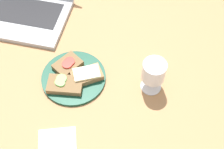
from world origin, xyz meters
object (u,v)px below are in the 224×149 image
(sandwich_with_cucumber, at_px, (65,85))
(sandwich_with_cheese, at_px, (87,75))
(plate, at_px, (74,78))
(wine_glass, at_px, (154,73))
(napkin, at_px, (57,145))
(laptop, at_px, (26,3))
(sandwich_with_tomato, at_px, (68,65))

(sandwich_with_cucumber, bearing_deg, sandwich_with_cheese, 40.26)
(plate, height_order, sandwich_with_cucumber, sandwich_with_cucumber)
(sandwich_with_cucumber, xyz_separation_m, wine_glass, (0.28, 0.07, 0.06))
(napkin, bearing_deg, laptop, 119.55)
(sandwich_with_tomato, relative_size, laptop, 0.34)
(sandwich_with_cucumber, distance_m, napkin, 0.21)
(sandwich_with_cheese, distance_m, wine_glass, 0.23)
(sandwich_with_cucumber, distance_m, wine_glass, 0.30)
(sandwich_with_tomato, height_order, sandwich_with_cheese, sandwich_with_cheese)
(sandwich_with_cucumber, height_order, sandwich_with_cheese, sandwich_with_cheese)
(laptop, xyz_separation_m, napkin, (0.29, -0.52, -0.04))
(napkin, bearing_deg, wine_glass, 47.86)
(sandwich_with_cucumber, bearing_deg, wine_glass, 13.94)
(plate, distance_m, napkin, 0.25)
(plate, height_order, sandwich_with_tomato, sandwich_with_tomato)
(wine_glass, bearing_deg, plate, -174.37)
(laptop, height_order, napkin, laptop)
(laptop, bearing_deg, sandwich_with_tomato, -44.41)
(sandwich_with_cucumber, relative_size, wine_glass, 0.96)
(wine_glass, bearing_deg, sandwich_with_cheese, -175.48)
(sandwich_with_cucumber, height_order, laptop, laptop)
(sandwich_with_cucumber, distance_m, sandwich_with_cheese, 0.08)
(sandwich_with_cucumber, distance_m, laptop, 0.41)
(wine_glass, distance_m, napkin, 0.38)
(sandwich_with_cucumber, xyz_separation_m, napkin, (0.04, -0.20, -0.02))
(plate, relative_size, napkin, 1.94)
(laptop, bearing_deg, sandwich_with_cheese, -39.65)
(plate, relative_size, sandwich_with_cheese, 1.84)
(sandwich_with_cucumber, bearing_deg, sandwich_with_tomato, 99.94)
(sandwich_with_tomato, height_order, laptop, laptop)
(sandwich_with_cheese, bearing_deg, napkin, -95.60)
(sandwich_with_tomato, xyz_separation_m, napkin, (0.05, -0.28, -0.02))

